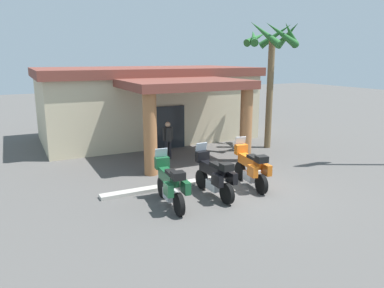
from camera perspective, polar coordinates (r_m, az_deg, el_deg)
ground_plane at (r=12.90m, az=7.71°, el=-6.86°), size 80.00×80.00×0.00m
motel_building at (r=20.55m, az=-6.84°, el=6.36°), size 11.45×10.09×3.86m
motorcycle_green at (r=11.18m, az=-3.35°, el=-6.15°), size 0.73×2.21×1.61m
motorcycle_black at (r=11.96m, az=3.45°, el=-4.85°), size 0.71×2.21×1.61m
motorcycle_orange at (r=12.97m, az=9.05°, el=-3.54°), size 0.79×2.21×1.61m
pedestrian at (r=16.21m, az=-3.73°, el=0.96°), size 0.52×0.32×1.67m
palm_tree_near_portico at (r=18.40m, az=12.18°, el=13.93°), size 2.69×2.64×6.11m
curb_strip at (r=13.31m, az=0.41°, el=-5.83°), size 6.77×0.36×0.12m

